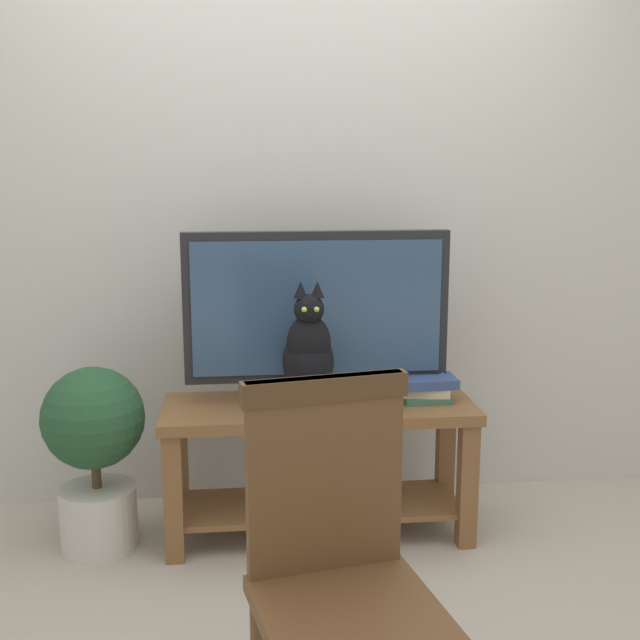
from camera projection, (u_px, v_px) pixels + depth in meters
The scene contains 9 objects.
ground_plane at pixel (318, 612), 2.67m from camera, with size 12.00×12.00×0.00m, color #ADA393.
back_wall at pixel (292, 180), 3.42m from camera, with size 7.00×0.12×2.80m, color beige.
tv_stand at pixel (319, 446), 3.17m from camera, with size 1.22×0.43×0.55m.
tv at pixel (317, 312), 3.12m from camera, with size 1.04×0.20×0.67m.
media_box at pixel (308, 402), 3.04m from camera, with size 0.35×0.25×0.07m.
cat at pixel (309, 352), 2.99m from camera, with size 0.20×0.29×0.43m.
wooden_chair at pixel (338, 558), 1.89m from camera, with size 0.48×0.48×0.98m.
book_stack at pixel (426, 388), 3.17m from camera, with size 0.23×0.16×0.10m.
potted_plant at pixel (95, 446), 3.05m from camera, with size 0.39×0.39×0.72m.
Camera 1 is at (-0.25, -2.41, 1.49)m, focal length 44.85 mm.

